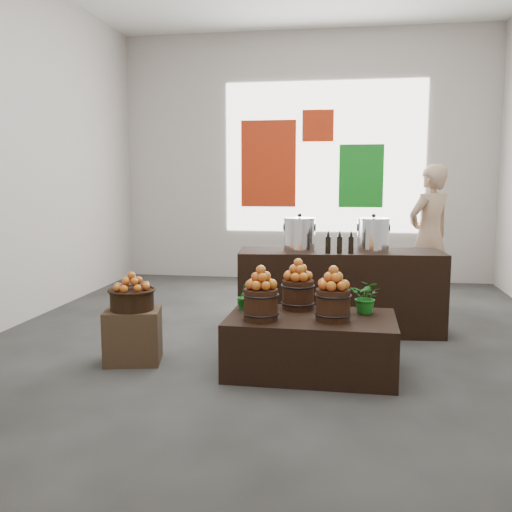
% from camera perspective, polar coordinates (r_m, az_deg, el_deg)
% --- Properties ---
extents(ground, '(7.00, 7.00, 0.00)m').
position_cam_1_polar(ground, '(6.15, 2.34, -7.87)').
color(ground, '#3D3D3A').
rests_on(ground, ground).
extents(back_wall, '(6.00, 0.04, 4.00)m').
position_cam_1_polar(back_wall, '(9.42, 4.95, 9.79)').
color(back_wall, '#B4ADA6').
rests_on(back_wall, ground).
extents(back_opening, '(3.20, 0.02, 2.40)m').
position_cam_1_polar(back_opening, '(9.38, 6.79, 9.77)').
color(back_opening, white).
rests_on(back_opening, back_wall).
extents(deco_red_left, '(0.90, 0.04, 1.40)m').
position_cam_1_polar(deco_red_left, '(9.45, 1.25, 9.20)').
color(deco_red_left, '#B22A0D').
rests_on(deco_red_left, back_wall).
extents(deco_green_right, '(0.70, 0.04, 1.00)m').
position_cam_1_polar(deco_green_right, '(9.36, 10.47, 7.87)').
color(deco_green_right, '#12791B').
rests_on(deco_green_right, back_wall).
extents(deco_red_upper, '(0.50, 0.04, 0.50)m').
position_cam_1_polar(deco_red_upper, '(9.41, 6.22, 12.83)').
color(deco_red_upper, '#B22A0D').
rests_on(deco_red_upper, back_wall).
extents(crate, '(0.56, 0.50, 0.49)m').
position_cam_1_polar(crate, '(5.32, -12.19, -7.80)').
color(crate, '#503825').
rests_on(crate, ground).
extents(wicker_basket, '(0.39, 0.39, 0.18)m').
position_cam_1_polar(wicker_basket, '(5.24, -12.30, -4.30)').
color(wicker_basket, black).
rests_on(wicker_basket, crate).
extents(apples_in_basket, '(0.30, 0.30, 0.16)m').
position_cam_1_polar(apples_in_basket, '(5.21, -12.35, -2.47)').
color(apples_in_basket, '#9C0517').
rests_on(apples_in_basket, wicker_basket).
extents(display_table, '(1.43, 0.89, 0.49)m').
position_cam_1_polar(display_table, '(4.96, 5.51, -8.79)').
color(display_table, black).
rests_on(display_table, ground).
extents(apple_bucket_front_left, '(0.28, 0.28, 0.26)m').
position_cam_1_polar(apple_bucket_front_left, '(4.72, 0.48, -4.88)').
color(apple_bucket_front_left, black).
rests_on(apple_bucket_front_left, display_table).
extents(apples_in_bucket_front_left, '(0.21, 0.21, 0.19)m').
position_cam_1_polar(apples_in_bucket_front_left, '(4.68, 0.48, -2.17)').
color(apples_in_bucket_front_left, '#9C0517').
rests_on(apples_in_bucket_front_left, apple_bucket_front_left).
extents(apple_bucket_front_right, '(0.28, 0.28, 0.26)m').
position_cam_1_polar(apple_bucket_front_right, '(4.75, 7.70, -4.87)').
color(apple_bucket_front_right, black).
rests_on(apple_bucket_front_right, display_table).
extents(apples_in_bucket_front_right, '(0.21, 0.21, 0.19)m').
position_cam_1_polar(apples_in_bucket_front_right, '(4.71, 7.75, -2.19)').
color(apples_in_bucket_front_right, '#9C0517').
rests_on(apples_in_bucket_front_right, apple_bucket_front_right).
extents(apple_bucket_rear, '(0.28, 0.28, 0.26)m').
position_cam_1_polar(apple_bucket_rear, '(5.13, 4.21, -3.88)').
color(apple_bucket_rear, black).
rests_on(apple_bucket_rear, display_table).
extents(apples_in_bucket_rear, '(0.21, 0.21, 0.19)m').
position_cam_1_polar(apples_in_bucket_rear, '(5.09, 4.23, -1.39)').
color(apples_in_bucket_rear, '#9C0517').
rests_on(apples_in_bucket_rear, apple_bucket_rear).
extents(herb_garnish_right, '(0.33, 0.30, 0.30)m').
position_cam_1_polar(herb_garnish_right, '(5.03, 11.00, -4.02)').
color(herb_garnish_right, '#156519').
rests_on(herb_garnish_right, display_table).
extents(herb_garnish_left, '(0.17, 0.15, 0.25)m').
position_cam_1_polar(herb_garnish_left, '(5.10, -1.14, -3.97)').
color(herb_garnish_left, '#156519').
rests_on(herb_garnish_left, display_table).
extents(counter, '(2.22, 0.89, 0.89)m').
position_cam_1_polar(counter, '(6.27, 8.36, -3.50)').
color(counter, black).
rests_on(counter, ground).
extents(stock_pot_left, '(0.33, 0.33, 0.33)m').
position_cam_1_polar(stock_pot_left, '(6.16, 4.36, 2.10)').
color(stock_pot_left, silver).
rests_on(stock_pot_left, counter).
extents(stock_pot_center, '(0.33, 0.33, 0.33)m').
position_cam_1_polar(stock_pot_center, '(6.22, 11.64, 2.02)').
color(stock_pot_center, silver).
rests_on(stock_pot_center, counter).
extents(oil_cruets, '(0.24, 0.08, 0.25)m').
position_cam_1_polar(oil_cruets, '(5.97, 8.64, 1.43)').
color(oil_cruets, black).
rests_on(oil_cruets, counter).
extents(shopper, '(0.80, 0.76, 1.84)m').
position_cam_1_polar(shopper, '(7.75, 16.94, 1.97)').
color(shopper, tan).
rests_on(shopper, ground).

